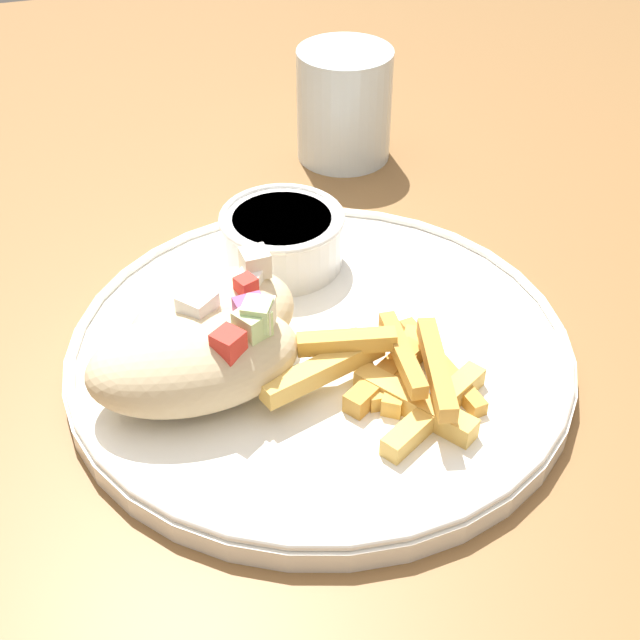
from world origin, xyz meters
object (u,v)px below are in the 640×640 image
(pita_sandwich_near, at_px, (196,358))
(fries_pile, at_px, (396,377))
(sauce_ramekin, at_px, (282,236))
(water_glass, at_px, (344,110))
(plate, at_px, (320,351))
(pita_sandwich_far, at_px, (213,323))

(pita_sandwich_near, relative_size, fries_pile, 0.93)
(pita_sandwich_near, distance_m, sauce_ramekin, 0.14)
(sauce_ramekin, distance_m, water_glass, 0.18)
(plate, relative_size, water_glass, 3.36)
(pita_sandwich_near, height_order, pita_sandwich_far, same)
(pita_sandwich_near, xyz_separation_m, fries_pile, (0.11, -0.03, -0.01))
(pita_sandwich_far, bearing_deg, pita_sandwich_near, -140.03)
(plate, bearing_deg, water_glass, 69.05)
(sauce_ramekin, bearing_deg, pita_sandwich_near, -125.22)
(fries_pile, bearing_deg, pita_sandwich_near, 163.68)
(plate, xyz_separation_m, pita_sandwich_far, (-0.06, 0.01, 0.03))
(plate, bearing_deg, pita_sandwich_near, -165.34)
(sauce_ramekin, bearing_deg, pita_sandwich_far, -127.61)
(pita_sandwich_far, relative_size, fries_pile, 0.97)
(plate, distance_m, pita_sandwich_near, 0.09)
(pita_sandwich_near, relative_size, water_glass, 1.32)
(plate, height_order, pita_sandwich_far, pita_sandwich_far)
(sauce_ramekin, bearing_deg, plate, -90.59)
(pita_sandwich_near, distance_m, fries_pile, 0.11)
(water_glass, bearing_deg, plate, -110.95)
(pita_sandwich_near, distance_m, pita_sandwich_far, 0.03)
(plate, bearing_deg, sauce_ramekin, 89.41)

